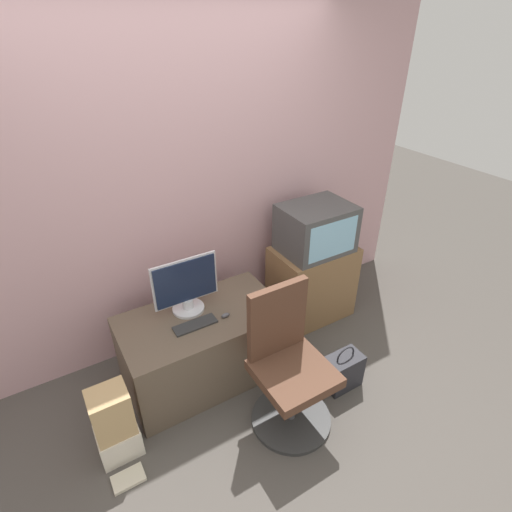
# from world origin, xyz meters

# --- Properties ---
(ground_plane) EXTENTS (12.00, 12.00, 0.00)m
(ground_plane) POSITION_xyz_m (0.00, 0.00, 0.00)
(ground_plane) COLOR #4C4742
(wall_back) EXTENTS (4.40, 0.05, 2.60)m
(wall_back) POSITION_xyz_m (0.00, 1.32, 1.30)
(wall_back) COLOR #CC9EA3
(wall_back) RESTS_ON ground_plane
(desk) EXTENTS (1.14, 0.63, 0.56)m
(desk) POSITION_xyz_m (-0.13, 0.77, 0.28)
(desk) COLOR brown
(desk) RESTS_ON ground_plane
(side_stand) EXTENTS (0.68, 0.46, 0.68)m
(side_stand) POSITION_xyz_m (1.00, 0.94, 0.34)
(side_stand) COLOR olive
(side_stand) RESTS_ON ground_plane
(main_monitor) EXTENTS (0.47, 0.23, 0.42)m
(main_monitor) POSITION_xyz_m (-0.17, 0.88, 0.76)
(main_monitor) COLOR silver
(main_monitor) RESTS_ON desk
(keyboard) EXTENTS (0.30, 0.10, 0.01)m
(keyboard) POSITION_xyz_m (-0.20, 0.69, 0.57)
(keyboard) COLOR #2D2D2D
(keyboard) RESTS_ON desk
(mouse) EXTENTS (0.06, 0.03, 0.03)m
(mouse) POSITION_xyz_m (0.01, 0.67, 0.58)
(mouse) COLOR #4C4C51
(mouse) RESTS_ON desk
(crt_tv) EXTENTS (0.56, 0.44, 0.39)m
(crt_tv) POSITION_xyz_m (0.99, 0.93, 0.88)
(crt_tv) COLOR #474747
(crt_tv) RESTS_ON side_stand
(office_chair) EXTENTS (0.54, 0.54, 0.99)m
(office_chair) POSITION_xyz_m (0.19, 0.15, 0.42)
(office_chair) COLOR #333333
(office_chair) RESTS_ON ground_plane
(cardboard_box_lower) EXTENTS (0.25, 0.21, 0.20)m
(cardboard_box_lower) POSITION_xyz_m (-0.86, 0.46, 0.10)
(cardboard_box_lower) COLOR beige
(cardboard_box_lower) RESTS_ON ground_plane
(cardboard_box_upper) EXTENTS (0.23, 0.20, 0.32)m
(cardboard_box_upper) POSITION_xyz_m (-0.86, 0.46, 0.36)
(cardboard_box_upper) COLOR tan
(cardboard_box_upper) RESTS_ON cardboard_box_lower
(handbag) EXTENTS (0.27, 0.17, 0.37)m
(handbag) POSITION_xyz_m (0.69, 0.14, 0.14)
(handbag) COLOR #232328
(handbag) RESTS_ON ground_plane
(book) EXTENTS (0.19, 0.12, 0.02)m
(book) POSITION_xyz_m (-0.88, 0.25, 0.01)
(book) COLOR beige
(book) RESTS_ON ground_plane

